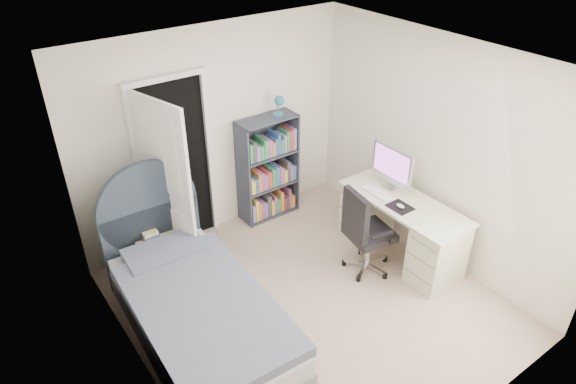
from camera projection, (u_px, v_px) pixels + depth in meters
room_shell at (313, 202)px, 4.67m from camera, size 3.50×3.70×2.60m
door at (169, 178)px, 5.45m from camera, size 0.92×0.81×2.06m
bed at (196, 308)px, 4.81m from camera, size 1.18×2.34×1.41m
nightstand at (154, 244)px, 5.49m from camera, size 0.43×0.43×0.63m
floor_lamp at (146, 227)px, 5.60m from camera, size 0.18×0.18×1.24m
bookcase at (269, 172)px, 6.43m from camera, size 0.75×0.32×1.59m
desk at (400, 226)px, 5.79m from camera, size 0.61×1.52×1.24m
office_chair at (364, 228)px, 5.48m from camera, size 0.55×0.57×1.03m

